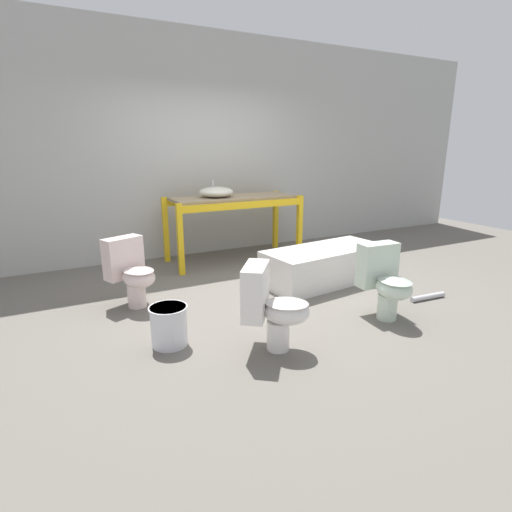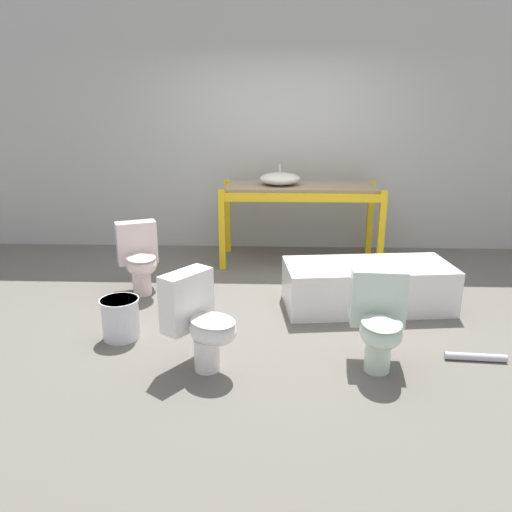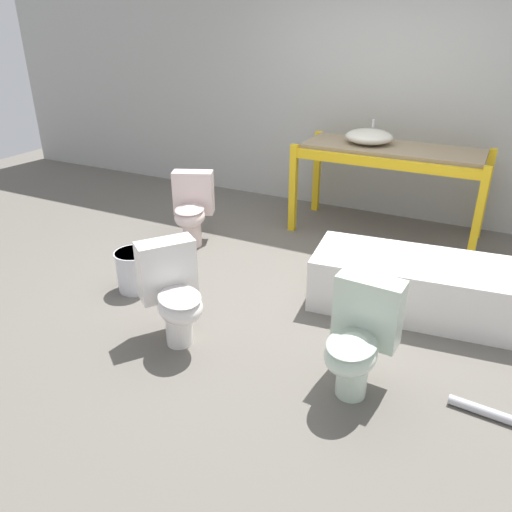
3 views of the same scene
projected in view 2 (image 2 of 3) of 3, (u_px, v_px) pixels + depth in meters
ground_plane at (276, 301)px, 4.89m from camera, size 12.00×12.00×0.00m
warehouse_wall_rear at (277, 123)px, 6.25m from camera, size 10.80×0.08×3.20m
shelving_rack at (301, 197)px, 5.89m from camera, size 1.87×0.77×0.93m
sink_basin at (280, 179)px, 5.85m from camera, size 0.48×0.44×0.23m
bathtub_main at (367, 283)px, 4.68m from camera, size 1.60×0.83×0.43m
toilet_near at (139, 256)px, 5.00m from camera, size 0.53×0.62×0.71m
toilet_far at (200, 319)px, 3.57m from camera, size 0.63×0.59×0.71m
toilet_extra at (379, 318)px, 3.58m from camera, size 0.41×0.55×0.71m
bucket_white at (121, 318)px, 4.08m from camera, size 0.32×0.32×0.34m
loose_pipe at (475, 357)px, 3.76m from camera, size 0.45×0.09×0.06m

